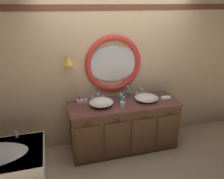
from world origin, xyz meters
TOP-DOWN VIEW (x-y plane):
  - ground_plane at (0.00, 0.00)m, footprint 14.00×14.00m
  - back_wall_assembly at (-0.01, 0.59)m, footprint 6.40×0.26m
  - vanity_counter at (0.04, 0.24)m, footprint 1.82×0.67m
  - sink_basin_left at (-0.34, 0.21)m, footprint 0.38×0.38m
  - sink_basin_right at (0.43, 0.21)m, footprint 0.39×0.39m
  - faucet_set_left at (-0.34, 0.47)m, footprint 0.23×0.11m
  - faucet_set_right at (0.43, 0.47)m, footprint 0.20×0.13m
  - toothbrush_holder_left at (-0.03, 0.08)m, footprint 0.08×0.08m
  - toothbrush_holder_right at (0.17, 0.43)m, footprint 0.08×0.08m
  - soap_dispenser at (-0.00, 0.29)m, footprint 0.07×0.07m
  - folded_hand_towel at (0.79, 0.19)m, footprint 0.16×0.11m
  - toiletry_basket at (-0.62, 0.45)m, footprint 0.17×0.09m

SIDE VIEW (x-z plane):
  - ground_plane at x=0.00m, z-range 0.00..0.00m
  - vanity_counter at x=0.04m, z-range 0.00..0.85m
  - folded_hand_towel at x=0.79m, z-range 0.85..0.89m
  - toiletry_basket at x=-0.62m, z-range 0.82..0.94m
  - faucet_set_left at x=-0.34m, z-range 0.84..0.97m
  - toothbrush_holder_left at x=-0.03m, z-range 0.80..1.02m
  - sink_basin_right at x=0.43m, z-range 0.85..0.96m
  - faucet_set_right at x=0.43m, z-range 0.83..0.99m
  - toothbrush_holder_right at x=0.17m, z-range 0.80..1.03m
  - sink_basin_left at x=-0.34m, z-range 0.85..0.99m
  - soap_dispenser at x=0.00m, z-range 0.84..1.00m
  - back_wall_assembly at x=-0.01m, z-range 0.01..2.61m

